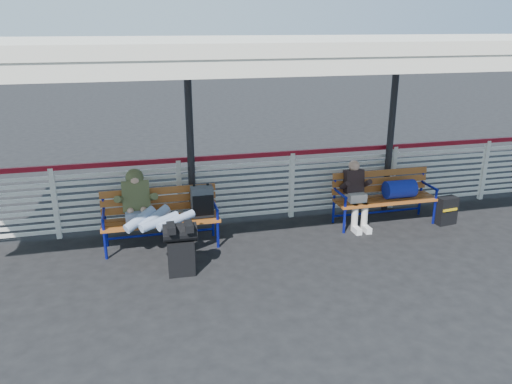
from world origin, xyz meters
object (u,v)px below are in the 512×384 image
object	(u,v)px
traveler_man	(152,214)
companion_person	(356,194)
luggage_stack	(181,247)
suitcase_side	(446,210)
bench_left	(175,209)
bench_right	(390,191)

from	to	relation	value
traveler_man	companion_person	bearing A→B (deg)	5.94
luggage_stack	suitcase_side	xyz separation A→B (m)	(4.71, 0.75, -0.17)
luggage_stack	traveler_man	xyz separation A→B (m)	(-0.35, 0.69, 0.26)
traveler_man	luggage_stack	bearing A→B (deg)	-63.30
bench_left	suitcase_side	bearing A→B (deg)	-3.43
luggage_stack	companion_person	world-z (taller)	companion_person
companion_person	bench_right	bearing A→B (deg)	1.23
bench_left	bench_right	xyz separation A→B (m)	(3.74, 0.03, -0.02)
bench_right	luggage_stack	bearing A→B (deg)	-164.29
luggage_stack	companion_person	distance (m)	3.28
luggage_stack	traveler_man	world-z (taller)	traveler_man
traveler_man	suitcase_side	bearing A→B (deg)	0.70
traveler_man	suitcase_side	distance (m)	5.07
bench_right	traveler_man	bearing A→B (deg)	-174.81
bench_left	suitcase_side	distance (m)	4.71
bench_right	traveler_man	size ratio (longest dim) A/B	1.10
bench_left	suitcase_side	size ratio (longest dim) A/B	3.64
bench_left	bench_right	world-z (taller)	bench_left
suitcase_side	bench_left	bearing A→B (deg)	169.07
luggage_stack	bench_left	world-z (taller)	bench_left
luggage_stack	bench_right	world-z (taller)	bench_right
bench_left	bench_right	size ratio (longest dim) A/B	1.00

